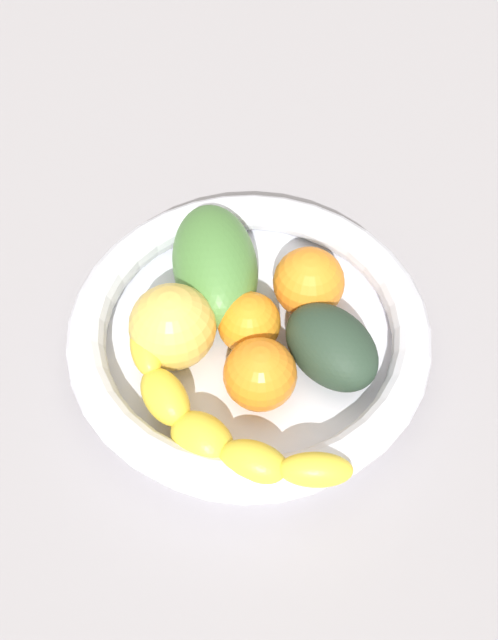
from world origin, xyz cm
name	(u,v)px	position (x,y,z in cm)	size (l,w,h in cm)	color
kitchen_counter	(249,363)	(0.00, 0.00, 1.50)	(120.00, 120.00, 3.00)	#989499
fruit_bowl	(249,336)	(0.00, 0.00, 5.57)	(29.73, 29.73, 4.96)	silver
banana_draped_left	(211,426)	(-8.81, 4.29, 7.33)	(16.78, 15.17, 4.52)	yellow
orange_front	(251,322)	(0.04, -0.20, 7.35)	(5.18, 5.18, 5.18)	orange
orange_mid_left	(265,374)	(-5.16, -0.36, 7.64)	(5.75, 5.75, 5.75)	orange
orange_mid_right	(309,282)	(3.00, -5.54, 7.77)	(6.01, 6.01, 6.01)	orange
apple_yellow	(173,326)	(0.05, 6.13, 8.25)	(6.98, 6.98, 6.98)	#E7BF53
mango_green	(215,265)	(5.93, 1.92, 8.08)	(12.54, 7.11, 6.64)	#4C833C
avocado_dark	(331,347)	(-3.44, -6.02, 7.49)	(8.62, 6.09, 5.45)	#283C2D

